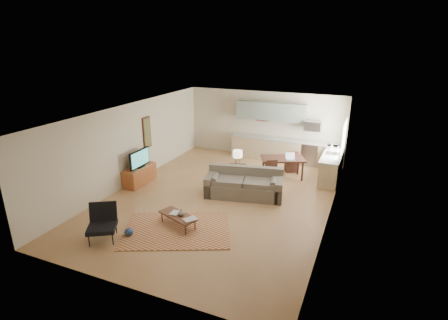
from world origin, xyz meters
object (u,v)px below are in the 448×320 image
at_px(sofa, 244,183).
at_px(tv_credenza, 140,175).
at_px(console_table, 237,174).
at_px(coffee_table, 178,220).
at_px(dining_table, 282,168).
at_px(armchair, 102,224).

bearing_deg(sofa, tv_credenza, 174.81).
distance_m(tv_credenza, console_table, 3.31).
xyz_separation_m(sofa, coffee_table, (-0.94, -2.45, -0.26)).
xyz_separation_m(sofa, dining_table, (0.72, 1.97, -0.06)).
bearing_deg(console_table, tv_credenza, -174.17).
distance_m(console_table, dining_table, 1.69).
height_order(armchair, dining_table, armchair).
bearing_deg(coffee_table, console_table, 103.97).
xyz_separation_m(console_table, dining_table, (1.28, 1.11, 0.04)).
xyz_separation_m(coffee_table, armchair, (-1.35, -1.30, 0.27)).
bearing_deg(coffee_table, sofa, 89.61).
relative_size(sofa, console_table, 3.75).
bearing_deg(tv_credenza, armchair, -68.38).
xyz_separation_m(tv_credenza, console_table, (3.05, 1.31, 0.03)).
height_order(tv_credenza, console_table, console_table).
distance_m(coffee_table, console_table, 3.34).
bearing_deg(dining_table, coffee_table, -135.27).
distance_m(armchair, tv_credenza, 3.55).
height_order(coffee_table, tv_credenza, tv_credenza).
relative_size(tv_credenza, console_table, 1.97).
height_order(tv_credenza, dining_table, dining_table).
relative_size(coffee_table, tv_credenza, 0.85).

